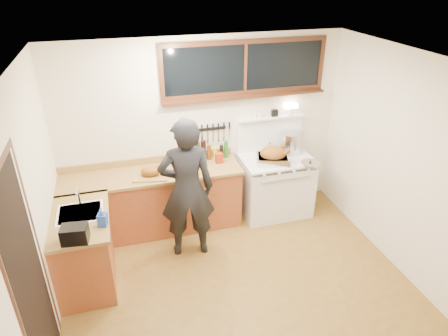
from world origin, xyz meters
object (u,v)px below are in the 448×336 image
object	(u,v)px
vintage_stove	(275,184)
roast_turkey	(273,156)
man	(187,190)
cutting_board	(151,173)

from	to	relation	value
vintage_stove	roast_turkey	size ratio (longest dim) A/B	2.98
vintage_stove	man	distance (m)	1.61
roast_turkey	vintage_stove	bearing A→B (deg)	47.92
man	roast_turkey	bearing A→B (deg)	19.26
cutting_board	roast_turkey	xyz separation A→B (m)	(1.70, -0.06, 0.05)
roast_turkey	cutting_board	bearing A→B (deg)	177.94
man	roast_turkey	world-z (taller)	man
man	cutting_board	size ratio (longest dim) A/B	3.72
man	roast_turkey	distance (m)	1.40
vintage_stove	man	bearing A→B (deg)	-157.80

